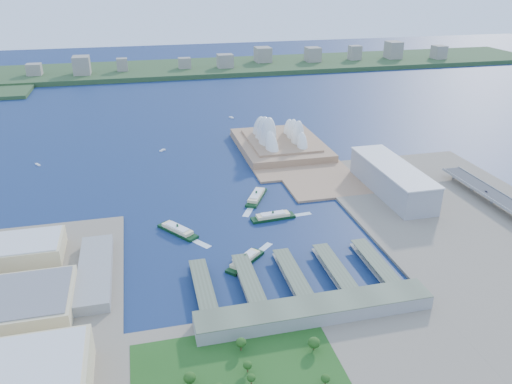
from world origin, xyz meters
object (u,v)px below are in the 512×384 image
object	(u,v)px
toaster_building	(392,179)
ferry_d	(273,215)
ferry_a	(178,229)
car_c	(486,191)
ferry_c	(245,259)
ferry_b	(256,195)
opera_house	(281,130)

from	to	relation	value
toaster_building	ferry_d	xyz separation A→B (m)	(-165.90, -31.86, -15.60)
ferry_a	car_c	bearing A→B (deg)	-37.81
ferry_d	car_c	xyz separation A→B (m)	(266.90, -20.06, 10.58)
ferry_a	ferry_c	size ratio (longest dim) A/B	1.07
toaster_building	ferry_b	distance (m)	174.29
toaster_building	ferry_a	xyz separation A→B (m)	(-276.74, -38.94, -15.43)
ferry_d	car_c	distance (m)	267.86
ferry_d	car_c	bearing A→B (deg)	-98.64
opera_house	ferry_d	xyz separation A→B (m)	(-75.90, -231.86, -27.10)
opera_house	ferry_c	bearing A→B (deg)	-111.95
ferry_a	ferry_d	xyz separation A→B (m)	(110.85, 7.08, -0.17)
ferry_a	ferry_b	size ratio (longest dim) A/B	0.96
ferry_c	ferry_a	bearing A→B (deg)	-5.81
opera_house	car_c	world-z (taller)	opera_house
opera_house	car_c	bearing A→B (deg)	-52.83
opera_house	car_c	distance (m)	316.57
toaster_building	car_c	world-z (taller)	toaster_building
ferry_b	toaster_building	bearing A→B (deg)	19.84
car_c	ferry_c	bearing A→B (deg)	-168.47
toaster_building	ferry_d	distance (m)	169.65
toaster_building	car_c	bearing A→B (deg)	-27.20
toaster_building	ferry_c	distance (m)	247.64
ferry_c	car_c	xyz separation A→B (m)	(318.71, 65.04, 10.72)
toaster_building	ferry_b	size ratio (longest dim) A/B	2.78
ferry_a	ferry_c	distance (m)	97.83
opera_house	ferry_a	size ratio (longest dim) A/B	3.36
toaster_building	ferry_d	world-z (taller)	toaster_building
toaster_building	ferry_d	size ratio (longest dim) A/B	2.99
toaster_building	car_c	xyz separation A→B (m)	(101.00, -51.91, -5.03)
ferry_c	ferry_d	distance (m)	99.63
ferry_b	ferry_d	world-z (taller)	ferry_b
ferry_b	ferry_d	xyz separation A→B (m)	(5.79, -57.72, -0.38)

